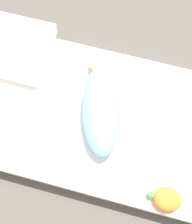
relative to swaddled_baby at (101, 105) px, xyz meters
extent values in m
plane|color=#514C47|center=(0.04, 0.05, -0.20)|extent=(12.00, 12.00, 0.00)
cube|color=white|center=(0.04, 0.05, -0.13)|extent=(1.45, 0.81, 0.13)
ellipsoid|color=#7FB7E5|center=(-0.01, 0.03, 0.00)|extent=(0.33, 0.53, 0.14)
sphere|color=beige|center=(0.07, -0.24, -0.01)|extent=(0.12, 0.12, 0.12)
cube|color=white|center=(0.54, -0.22, -0.03)|extent=(0.34, 0.38, 0.08)
ellipsoid|color=orange|center=(-0.43, 0.38, -0.03)|extent=(0.14, 0.12, 0.08)
sphere|color=#4C934C|center=(-0.35, 0.38, -0.04)|extent=(0.04, 0.04, 0.04)
camera|label=1|loc=(-0.11, 0.54, 1.54)|focal=50.00mm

